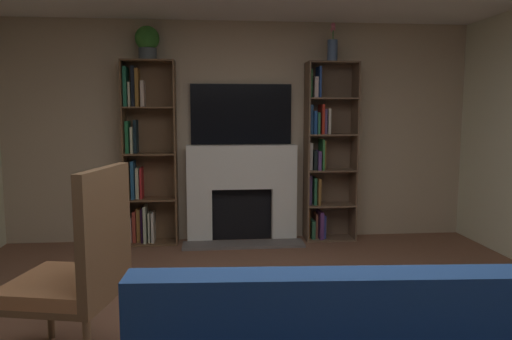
% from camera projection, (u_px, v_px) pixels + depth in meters
% --- Properties ---
extents(wall_back_accent, '(5.54, 0.06, 2.54)m').
position_uv_depth(wall_back_accent, '(241.00, 132.00, 5.65)').
color(wall_back_accent, tan).
rests_on(wall_back_accent, ground_plane).
extents(fireplace, '(1.37, 0.50, 1.13)m').
position_uv_depth(fireplace, '(242.00, 191.00, 5.60)').
color(fireplace, white).
rests_on(fireplace, ground_plane).
extents(tv, '(1.17, 0.06, 0.69)m').
position_uv_depth(tv, '(241.00, 114.00, 5.57)').
color(tv, black).
rests_on(tv, fireplace).
extents(bookshelf_left, '(0.58, 0.29, 2.07)m').
position_uv_depth(bookshelf_left, '(145.00, 158.00, 5.45)').
color(bookshelf_left, brown).
rests_on(bookshelf_left, ground_plane).
extents(bookshelf_right, '(0.58, 0.30, 2.07)m').
position_uv_depth(bookshelf_right, '(324.00, 155.00, 5.63)').
color(bookshelf_right, brown).
rests_on(bookshelf_right, ground_plane).
extents(potted_plant, '(0.27, 0.27, 0.37)m').
position_uv_depth(potted_plant, '(147.00, 42.00, 5.25)').
color(potted_plant, '#465155').
rests_on(potted_plant, bookshelf_left).
extents(vase_with_flowers, '(0.11, 0.11, 0.43)m').
position_uv_depth(vase_with_flowers, '(332.00, 48.00, 5.46)').
color(vase_with_flowers, '#4D6897').
rests_on(vase_with_flowers, bookshelf_right).
extents(armchair, '(0.71, 0.72, 1.19)m').
position_uv_depth(armchair, '(80.00, 270.00, 2.82)').
color(armchair, brown).
rests_on(armchair, ground_plane).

